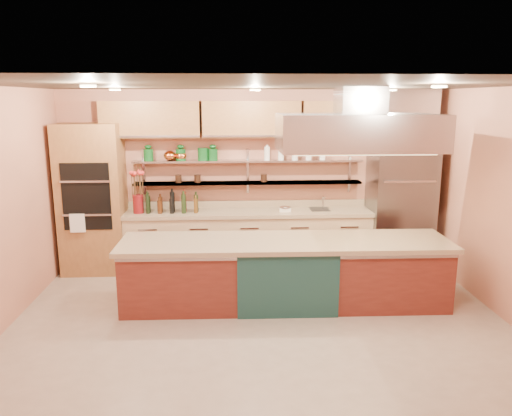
{
  "coord_description": "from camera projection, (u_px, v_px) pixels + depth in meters",
  "views": [
    {
      "loc": [
        -0.36,
        -5.45,
        2.66
      ],
      "look_at": [
        -0.0,
        1.0,
        1.24
      ],
      "focal_mm": 35.0,
      "sensor_mm": 36.0,
      "label": 1
    }
  ],
  "objects": [
    {
      "name": "floor",
      "position": [
        261.0,
        329.0,
        5.91
      ],
      "size": [
        6.0,
        5.0,
        0.02
      ],
      "primitive_type": "cube",
      "color": "gray",
      "rests_on": "ground"
    },
    {
      "name": "ceiling",
      "position": [
        261.0,
        85.0,
        5.3
      ],
      "size": [
        6.0,
        5.0,
        0.02
      ],
      "primitive_type": "cube",
      "color": "black",
      "rests_on": "wall_back"
    },
    {
      "name": "wall_back",
      "position": [
        251.0,
        178.0,
        8.04
      ],
      "size": [
        6.0,
        0.04,
        2.8
      ],
      "primitive_type": "cube",
      "color": "#C0775B",
      "rests_on": "floor"
    },
    {
      "name": "wall_front",
      "position": [
        287.0,
        302.0,
        3.16
      ],
      "size": [
        6.0,
        0.04,
        2.8
      ],
      "primitive_type": "cube",
      "color": "#C0775B",
      "rests_on": "floor"
    },
    {
      "name": "oven_stack",
      "position": [
        93.0,
        199.0,
        7.65
      ],
      "size": [
        0.95,
        0.64,
        2.3
      ],
      "primitive_type": "cube",
      "color": "#986337",
      "rests_on": "floor"
    },
    {
      "name": "refrigerator",
      "position": [
        400.0,
        203.0,
        7.89
      ],
      "size": [
        0.95,
        0.72,
        2.1
      ],
      "primitive_type": "cube",
      "color": "slate",
      "rests_on": "floor"
    },
    {
      "name": "back_counter",
      "position": [
        249.0,
        239.0,
        7.95
      ],
      "size": [
        3.84,
        0.64,
        0.93
      ],
      "primitive_type": "cube",
      "color": "tan",
      "rests_on": "floor"
    },
    {
      "name": "wall_shelf_lower",
      "position": [
        248.0,
        183.0,
        7.92
      ],
      "size": [
        3.6,
        0.26,
        0.03
      ],
      "primitive_type": "cube",
      "color": "#AEB0B6",
      "rests_on": "wall_back"
    },
    {
      "name": "wall_shelf_upper",
      "position": [
        248.0,
        161.0,
        7.85
      ],
      "size": [
        3.6,
        0.26,
        0.03
      ],
      "primitive_type": "cube",
      "color": "#AEB0B6",
      "rests_on": "wall_back"
    },
    {
      "name": "upper_cabinets",
      "position": [
        251.0,
        119.0,
        7.66
      ],
      "size": [
        4.6,
        0.36,
        0.55
      ],
      "primitive_type": "cube",
      "color": "#986337",
      "rests_on": "wall_back"
    },
    {
      "name": "range_hood",
      "position": [
        359.0,
        132.0,
        6.19
      ],
      "size": [
        2.0,
        1.0,
        0.45
      ],
      "primitive_type": "cube",
      "color": "#AEB0B6",
      "rests_on": "ceiling"
    },
    {
      "name": "ceiling_downlights",
      "position": [
        260.0,
        88.0,
        5.5
      ],
      "size": [
        4.0,
        2.8,
        0.02
      ],
      "primitive_type": "cube",
      "color": "#FFE5A5",
      "rests_on": "ceiling"
    },
    {
      "name": "island",
      "position": [
        285.0,
        272.0,
        6.53
      ],
      "size": [
        4.18,
        0.97,
        0.87
      ],
      "primitive_type": "cube",
      "rotation": [
        0.0,
        0.0,
        -0.02
      ],
      "color": "maroon",
      "rests_on": "floor"
    },
    {
      "name": "flower_vase",
      "position": [
        138.0,
        204.0,
        7.67
      ],
      "size": [
        0.2,
        0.2,
        0.29
      ],
      "primitive_type": "cylinder",
      "rotation": [
        0.0,
        0.0,
        -0.32
      ],
      "color": "maroon",
      "rests_on": "back_counter"
    },
    {
      "name": "oil_bottle_cluster",
      "position": [
        172.0,
        204.0,
        7.7
      ],
      "size": [
        0.89,
        0.46,
        0.27
      ],
      "primitive_type": "cube",
      "rotation": [
        0.0,
        0.0,
        -0.26
      ],
      "color": "black",
      "rests_on": "back_counter"
    },
    {
      "name": "kitchen_scale",
      "position": [
        285.0,
        208.0,
        7.82
      ],
      "size": [
        0.21,
        0.18,
        0.1
      ],
      "primitive_type": "cube",
      "rotation": [
        0.0,
        0.0,
        0.29
      ],
      "color": "white",
      "rests_on": "back_counter"
    },
    {
      "name": "bar_faucet",
      "position": [
        323.0,
        203.0,
        7.94
      ],
      "size": [
        0.03,
        0.03,
        0.22
      ],
      "primitive_type": "cylinder",
      "rotation": [
        0.0,
        0.0,
        -0.1
      ],
      "color": "silver",
      "rests_on": "back_counter"
    },
    {
      "name": "copper_kettle",
      "position": [
        170.0,
        156.0,
        7.76
      ],
      "size": [
        0.24,
        0.24,
        0.15
      ],
      "primitive_type": "ellipsoid",
      "rotation": [
        0.0,
        0.0,
        -0.29
      ],
      "color": "#D36830",
      "rests_on": "wall_shelf_upper"
    },
    {
      "name": "green_canister",
      "position": [
        203.0,
        154.0,
        7.78
      ],
      "size": [
        0.17,
        0.17,
        0.19
      ],
      "primitive_type": "cylinder",
      "rotation": [
        0.0,
        0.0,
        0.09
      ],
      "color": "#0E4519",
      "rests_on": "wall_shelf_upper"
    }
  ]
}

